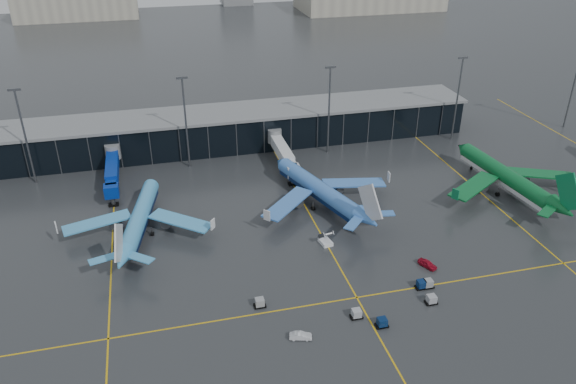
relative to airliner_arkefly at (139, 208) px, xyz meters
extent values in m
plane|color=#282B2D|center=(28.65, -18.89, -6.06)|extent=(600.00, 600.00, 0.00)
cube|color=black|center=(28.65, 43.11, -1.06)|extent=(140.00, 16.00, 10.00)
cube|color=slate|center=(28.65, 43.11, 4.24)|extent=(142.00, 17.00, 0.80)
cylinder|color=#595B60|center=(-6.35, 34.61, -0.86)|extent=(4.00, 4.00, 4.00)
cube|color=navy|center=(-6.35, 21.11, -1.66)|extent=(3.00, 24.00, 3.00)
cylinder|color=#595B60|center=(-6.35, 13.61, -4.76)|extent=(1.00, 1.00, 2.60)
cylinder|color=#595B60|center=(38.65, 34.61, -0.86)|extent=(4.00, 4.00, 4.00)
cube|color=silver|center=(38.65, 21.11, -1.66)|extent=(3.00, 24.00, 3.00)
cylinder|color=#595B60|center=(38.65, 13.61, -4.76)|extent=(1.00, 1.00, 2.60)
cylinder|color=#595B60|center=(-26.35, 31.11, 6.44)|extent=(0.50, 0.50, 25.00)
cube|color=#595B60|center=(-26.35, 31.11, 19.14)|extent=(3.00, 0.40, 0.60)
cylinder|color=#595B60|center=(13.65, 31.11, 6.44)|extent=(0.50, 0.50, 25.00)
cube|color=#595B60|center=(13.65, 31.11, 19.14)|extent=(3.00, 0.40, 0.60)
cylinder|color=#595B60|center=(53.65, 31.11, 6.44)|extent=(0.50, 0.50, 25.00)
cube|color=#595B60|center=(53.65, 31.11, 19.14)|extent=(3.00, 0.40, 0.60)
cylinder|color=#595B60|center=(93.65, 31.11, 6.44)|extent=(0.50, 0.50, 25.00)
cube|color=#595B60|center=(93.65, 31.11, 19.14)|extent=(3.00, 0.40, 0.60)
cylinder|color=#595B60|center=(133.65, 31.11, 6.44)|extent=(0.50, 0.50, 25.00)
cube|color=#B2AD99|center=(-31.35, 261.11, 1.94)|extent=(70.00, 38.00, 16.00)
cube|color=gold|center=(-6.35, 1.11, -6.05)|extent=(0.30, 120.00, 0.02)
cube|color=gold|center=(38.65, 1.11, -6.05)|extent=(0.30, 120.00, 0.02)
cube|color=gold|center=(83.65, 1.11, -6.05)|extent=(0.30, 120.00, 0.02)
cube|color=gold|center=(38.65, -33.89, -6.05)|extent=(220.00, 0.30, 0.02)
cube|color=black|center=(51.42, -38.79, -5.88)|extent=(2.20, 1.50, 0.36)
cube|color=gray|center=(51.42, -38.79, -5.11)|extent=(1.60, 1.50, 1.50)
cube|color=black|center=(51.62, -34.23, -5.88)|extent=(2.20, 1.50, 0.36)
cube|color=#051C47|center=(51.62, -34.23, -5.11)|extent=(1.60, 1.50, 1.50)
cube|color=black|center=(53.00, -34.28, -5.88)|extent=(2.20, 1.50, 0.36)
cube|color=gray|center=(53.00, -34.28, -5.11)|extent=(1.60, 1.50, 1.50)
cube|color=black|center=(36.61, -39.13, -5.88)|extent=(2.20, 1.50, 0.36)
cube|color=#9A9DA2|center=(36.61, -39.13, -5.11)|extent=(1.60, 1.50, 1.50)
cube|color=black|center=(20.47, -31.92, -5.88)|extent=(2.20, 1.50, 0.36)
cube|color=gray|center=(20.47, -31.92, -5.11)|extent=(1.60, 1.50, 1.50)
cube|color=black|center=(40.12, -42.41, -5.88)|extent=(2.20, 1.50, 0.36)
cube|color=#051B43|center=(40.12, -42.41, -5.11)|extent=(1.60, 1.50, 1.50)
cube|color=white|center=(38.46, -15.01, -5.66)|extent=(2.72, 3.53, 0.80)
cube|color=white|center=(38.46, -15.01, -3.76)|extent=(2.06, 3.07, 2.29)
imported|color=maroon|center=(55.95, -28.14, -5.35)|extent=(3.30, 4.46, 1.41)
imported|color=silver|center=(25.50, -41.89, -5.43)|extent=(4.03, 2.27, 1.26)
camera|label=1|loc=(5.68, -111.59, 61.29)|focal=35.00mm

